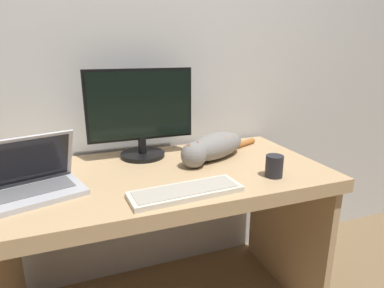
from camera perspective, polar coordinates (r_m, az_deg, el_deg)
The scene contains 7 objects.
wall_back at distance 1.74m, azimuth -9.53°, elevation 16.42°, with size 6.40×0.06×2.60m.
desk at distance 1.50m, azimuth -5.02°, elevation -10.84°, with size 1.45×0.73×0.78m.
monitor at distance 1.58m, azimuth -9.10°, elevation 5.31°, with size 0.52×0.22×0.43m.
laptop at distance 1.33m, azimuth -26.48°, elevation -6.18°, with size 0.38×0.31×0.22m.
external_keyboard at distance 1.20m, azimuth -1.11°, elevation -8.45°, with size 0.43×0.17×0.02m.
cat at distance 1.56m, azimuth 3.64°, elevation -0.45°, with size 0.52×0.32×0.13m.
coffee_mug at distance 1.39m, azimuth 14.41°, elevation -3.83°, with size 0.07×0.07×0.09m.
Camera 1 is at (-0.34, -0.92, 1.29)m, focal length 30.00 mm.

